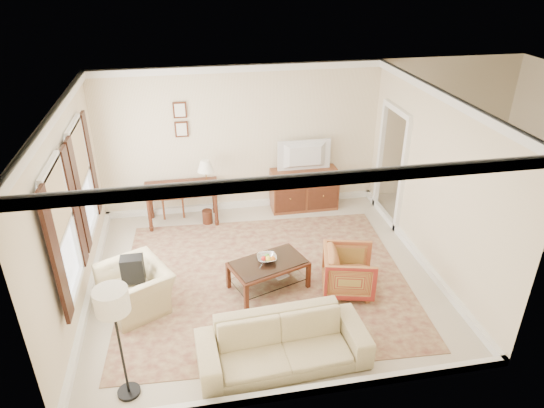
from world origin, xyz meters
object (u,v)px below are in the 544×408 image
object	(u,v)px
club_armchair	(135,282)
tv	(306,147)
coffee_table	(268,268)
sofa	(283,337)
striped_armchair	(349,269)
sideboard	(304,189)
writing_desk	(182,192)

from	to	relation	value
club_armchair	tv	bearing A→B (deg)	102.00
coffee_table	sofa	size ratio (longest dim) A/B	0.61
striped_armchair	club_armchair	xyz separation A→B (m)	(-3.20, 0.21, 0.05)
sideboard	coffee_table	size ratio (longest dim) A/B	1.03
striped_armchair	club_armchair	world-z (taller)	club_armchair
writing_desk	sofa	xyz separation A→B (m)	(1.16, -3.96, -0.23)
club_armchair	sofa	distance (m)	2.42
writing_desk	striped_armchair	world-z (taller)	striped_armchair
writing_desk	club_armchair	distance (m)	2.57
sideboard	tv	xyz separation A→B (m)	(0.00, -0.02, 0.92)
sideboard	striped_armchair	bearing A→B (deg)	-89.77
sideboard	sofa	bearing A→B (deg)	-107.35
coffee_table	striped_armchair	distance (m)	1.24
sideboard	tv	world-z (taller)	tv
sideboard	tv	size ratio (longest dim) A/B	1.32
writing_desk	striped_armchair	bearing A→B (deg)	-47.35
club_armchair	sofa	xyz separation A→B (m)	(1.90, -1.50, -0.02)
coffee_table	club_armchair	size ratio (longest dim) A/B	1.30
sideboard	striped_armchair	xyz separation A→B (m)	(0.01, -2.83, -0.02)
coffee_table	sofa	distance (m)	1.58
writing_desk	sideboard	bearing A→B (deg)	3.76
tv	striped_armchair	bearing A→B (deg)	90.24
writing_desk	club_armchair	size ratio (longest dim) A/B	1.39
writing_desk	coffee_table	size ratio (longest dim) A/B	1.07
striped_armchair	tv	bearing A→B (deg)	14.36
striped_armchair	sofa	world-z (taller)	sofa
striped_armchair	sofa	xyz separation A→B (m)	(-1.30, -1.29, 0.03)
tv	striped_armchair	xyz separation A→B (m)	(0.01, -2.81, -0.94)
writing_desk	tv	xyz separation A→B (m)	(2.45, 0.14, 0.68)
writing_desk	tv	size ratio (longest dim) A/B	1.38
tv	sideboard	bearing A→B (deg)	-90.00
coffee_table	club_armchair	bearing A→B (deg)	-177.91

